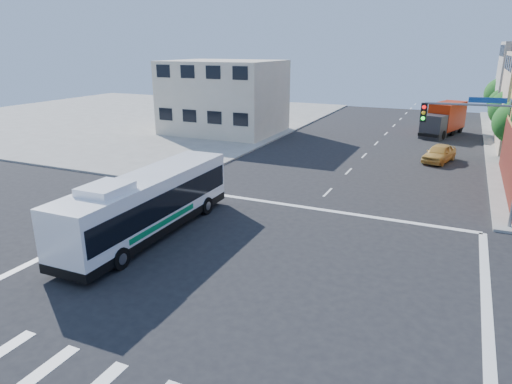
% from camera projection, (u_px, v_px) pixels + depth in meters
% --- Properties ---
extents(ground, '(120.00, 120.00, 0.00)m').
position_uv_depth(ground, '(245.00, 276.00, 19.75)').
color(ground, black).
rests_on(ground, ground).
extents(sidewalk_nw, '(50.00, 50.00, 0.15)m').
position_uv_depth(sidewalk_nw, '(128.00, 117.00, 63.85)').
color(sidewalk_nw, gray).
rests_on(sidewalk_nw, ground).
extents(building_west, '(12.06, 10.06, 8.00)m').
position_uv_depth(building_west, '(224.00, 97.00, 51.22)').
color(building_west, beige).
rests_on(building_west, ground).
extents(signal_mast_ne, '(7.91, 1.13, 8.07)m').
position_uv_depth(signal_mast_ne, '(488.00, 137.00, 23.86)').
color(signal_mast_ne, gray).
rests_on(signal_mast_ne, ground).
extents(street_tree_b, '(3.80, 3.80, 5.79)m').
position_uv_depth(street_tree_b, '(510.00, 107.00, 45.06)').
color(street_tree_b, '#372714').
rests_on(street_tree_b, ground).
extents(street_tree_c, '(3.40, 3.40, 5.29)m').
position_uv_depth(street_tree_c, '(505.00, 101.00, 52.09)').
color(street_tree_c, '#372714').
rests_on(street_tree_c, ground).
extents(street_tree_d, '(4.00, 4.00, 6.03)m').
position_uv_depth(street_tree_d, '(502.00, 92.00, 58.90)').
color(street_tree_d, '#372714').
rests_on(street_tree_d, ground).
extents(transit_bus, '(2.81, 12.04, 3.56)m').
position_uv_depth(transit_bus, '(148.00, 203.00, 23.62)').
color(transit_bus, black).
rests_on(transit_bus, ground).
extents(box_truck, '(4.48, 8.13, 3.52)m').
position_uv_depth(box_truck, '(444.00, 120.00, 50.48)').
color(box_truck, '#27282D').
rests_on(box_truck, ground).
extents(parked_car, '(2.92, 4.78, 1.52)m').
position_uv_depth(parked_car, '(439.00, 153.00, 38.99)').
color(parked_car, gold).
rests_on(parked_car, ground).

